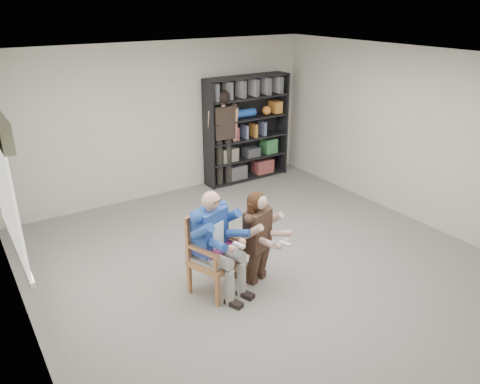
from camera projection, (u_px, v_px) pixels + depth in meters
room_shell at (280, 178)px, 5.81m from camera, size 6.00×7.00×2.80m
floor at (276, 274)px, 6.35m from camera, size 6.00×7.00×0.01m
window_left at (5, 184)px, 5.01m from camera, size 0.16×2.00×1.75m
armchair at (215, 254)px, 5.80m from camera, size 0.77×0.76×1.06m
seated_man at (215, 243)px, 5.74m from camera, size 0.83×0.97×1.37m
kneeling_woman at (259, 239)px, 5.96m from camera, size 0.78×0.97×1.26m
bookshelf at (247, 129)px, 9.34m from camera, size 1.80×0.38×2.10m
standing_man at (224, 140)px, 9.01m from camera, size 0.62×0.40×1.88m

